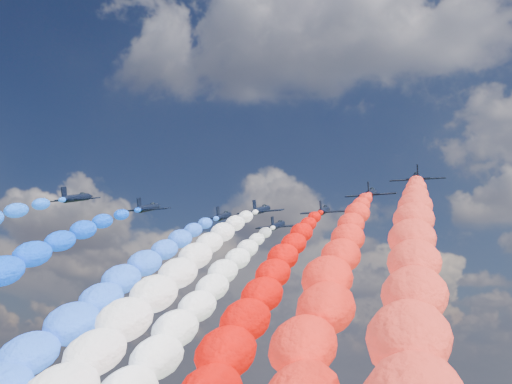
% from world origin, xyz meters
% --- Properties ---
extents(jet_0, '(10.09, 13.61, 6.79)m').
position_xyz_m(jet_0, '(-34.13, -7.67, 89.18)').
color(jet_0, black).
extents(jet_1, '(9.86, 13.44, 6.79)m').
position_xyz_m(jet_1, '(-23.47, 3.63, 89.18)').
color(jet_1, black).
extents(jet_2, '(10.31, 13.77, 6.79)m').
position_xyz_m(jet_2, '(-10.28, 14.87, 89.18)').
color(jet_2, black).
extents(trail_2, '(6.87, 101.81, 54.59)m').
position_xyz_m(trail_2, '(-10.28, -37.90, 63.61)').
color(trail_2, blue).
extents(jet_3, '(10.66, 14.01, 6.79)m').
position_xyz_m(jet_3, '(-0.69, 11.26, 89.18)').
color(jet_3, black).
extents(trail_3, '(6.87, 101.81, 54.59)m').
position_xyz_m(trail_3, '(-0.69, -41.51, 63.61)').
color(trail_3, white).
extents(jet_4, '(10.31, 13.77, 6.79)m').
position_xyz_m(jet_4, '(-0.63, 26.88, 89.18)').
color(jet_4, black).
extents(trail_4, '(6.87, 101.81, 54.59)m').
position_xyz_m(trail_4, '(-0.63, -25.89, 63.61)').
color(trail_4, white).
extents(jet_5, '(9.92, 13.48, 6.79)m').
position_xyz_m(jet_5, '(12.22, 15.21, 89.18)').
color(jet_5, black).
extents(trail_5, '(6.87, 101.81, 54.59)m').
position_xyz_m(trail_5, '(12.22, -37.56, 63.61)').
color(trail_5, red).
extents(jet_6, '(9.96, 13.51, 6.79)m').
position_xyz_m(jet_6, '(23.37, 3.40, 89.18)').
color(jet_6, black).
extents(trail_6, '(6.87, 101.81, 54.59)m').
position_xyz_m(trail_6, '(23.37, -49.37, 63.61)').
color(trail_6, red).
extents(jet_7, '(10.46, 13.87, 6.79)m').
position_xyz_m(jet_7, '(32.36, -5.25, 89.18)').
color(jet_7, black).
extents(trail_7, '(6.87, 101.81, 54.59)m').
position_xyz_m(trail_7, '(32.36, -58.02, 63.61)').
color(trail_7, red).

